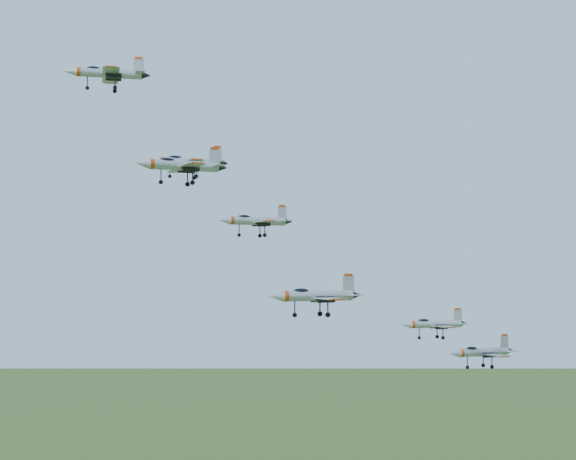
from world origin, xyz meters
name	(u,v)px	position (x,y,z in m)	size (l,w,h in m)	color
jet_lead	(107,73)	(-13.41, 13.64, 156.68)	(13.57, 11.22, 3.63)	#9EA2A9
jet_left_high	(188,162)	(-3.52, -3.28, 140.90)	(11.43, 9.41, 3.06)	#9EA2A9
jet_right_high	(181,165)	(-6.62, -16.29, 138.69)	(11.83, 9.84, 3.16)	#9EA2A9
jet_left_low	(255,221)	(10.07, 10.87, 133.66)	(12.73, 10.55, 3.40)	#9EA2A9
jet_right_low	(315,295)	(10.97, -15.77, 122.52)	(13.27, 11.02, 3.55)	#9EA2A9
jet_trail	(434,324)	(36.24, 0.11, 117.27)	(11.45, 9.43, 3.07)	#9EA2A9
jet_extra	(481,352)	(47.34, 4.58, 112.11)	(13.10, 10.89, 3.50)	#9EA2A9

